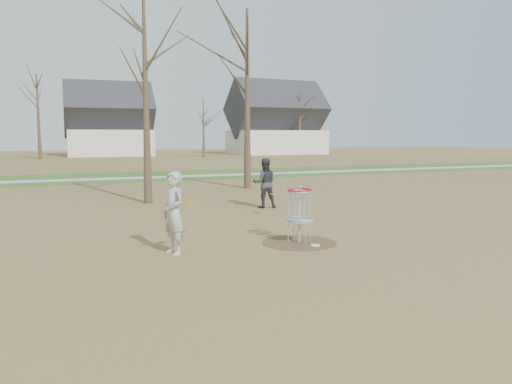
# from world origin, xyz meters

# --- Properties ---
(ground) EXTENTS (160.00, 160.00, 0.00)m
(ground) POSITION_xyz_m (0.00, 0.00, 0.00)
(ground) COLOR brown
(ground) RESTS_ON ground
(green_band) EXTENTS (160.00, 8.00, 0.01)m
(green_band) POSITION_xyz_m (0.00, 21.00, 0.01)
(green_band) COLOR #2D5119
(green_band) RESTS_ON ground
(footpath) EXTENTS (160.00, 1.50, 0.01)m
(footpath) POSITION_xyz_m (0.00, 20.00, 0.01)
(footpath) COLOR #9E9E99
(footpath) RESTS_ON green_band
(dirt_circle) EXTENTS (1.80, 1.80, 0.01)m
(dirt_circle) POSITION_xyz_m (0.00, 0.00, 0.01)
(dirt_circle) COLOR #47331E
(dirt_circle) RESTS_ON ground
(player_standing) EXTENTS (0.61, 0.76, 1.81)m
(player_standing) POSITION_xyz_m (-3.05, 0.06, 0.91)
(player_standing) COLOR #ACACAC
(player_standing) RESTS_ON ground
(player_throwing) EXTENTS (1.01, 0.88, 1.78)m
(player_throwing) POSITION_xyz_m (1.60, 5.68, 0.89)
(player_throwing) COLOR #323136
(player_throwing) RESTS_ON ground
(disc_grounded) EXTENTS (0.22, 0.22, 0.02)m
(disc_grounded) POSITION_xyz_m (0.18, -0.45, 0.02)
(disc_grounded) COLOR white
(disc_grounded) RESTS_ON dirt_circle
(discs_in_play) EXTENTS (4.04, 4.17, 0.45)m
(discs_in_play) POSITION_xyz_m (-0.74, 1.91, 0.93)
(discs_in_play) COLOR orange
(discs_in_play) RESTS_ON ground
(disc_golf_basket) EXTENTS (0.64, 0.64, 1.35)m
(disc_golf_basket) POSITION_xyz_m (0.00, 0.00, 0.91)
(disc_golf_basket) COLOR #9EA3AD
(disc_golf_basket) RESTS_ON ground
(bare_trees) EXTENTS (52.62, 44.98, 9.00)m
(bare_trees) POSITION_xyz_m (1.78, 35.79, 5.35)
(bare_trees) COLOR #382B1E
(bare_trees) RESTS_ON ground
(houses_row) EXTENTS (56.51, 10.01, 7.26)m
(houses_row) POSITION_xyz_m (4.32, 52.56, 3.52)
(houses_row) COLOR silver
(houses_row) RESTS_ON ground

